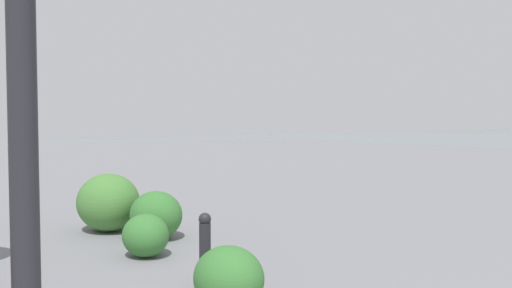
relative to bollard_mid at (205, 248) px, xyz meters
name	(u,v)px	position (x,y,z in m)	size (l,w,h in m)	color
bollard_mid	(205,248)	(0.00, 0.00, 0.00)	(0.13, 0.13, 0.76)	#232328
shrub_low	(229,278)	(-0.74, 0.20, -0.11)	(0.69, 0.62, 0.59)	#387533
shrub_round	(156,215)	(2.30, -0.59, -0.05)	(0.81, 0.73, 0.69)	#387533
shrub_wide	(146,236)	(1.46, -0.03, -0.13)	(0.63, 0.57, 0.54)	#387533
shrub_tall	(108,202)	(3.23, -0.26, 0.04)	(1.04, 0.93, 0.88)	#477F38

